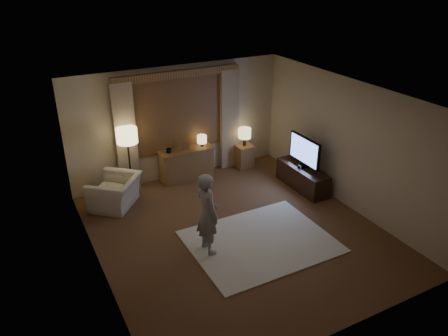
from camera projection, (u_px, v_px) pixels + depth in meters
room at (225, 158)px, 7.99m from camera, size 5.04×5.54×2.64m
rug at (260, 241)px, 7.89m from camera, size 2.50×2.00×0.02m
sideboard at (187, 165)px, 10.04m from camera, size 1.20×0.40×0.70m
picture_frame at (186, 147)px, 9.84m from camera, size 0.16×0.02×0.20m
plant at (169, 148)px, 9.65m from camera, size 0.17×0.13×0.30m
table_lamp_sideboard at (202, 140)px, 9.97m from camera, size 0.22×0.22×0.30m
floor_lamp at (127, 139)px, 9.01m from camera, size 0.44×0.44×1.51m
armchair at (115, 192)px, 8.92m from camera, size 1.28×1.30×0.64m
side_table at (244, 156)px, 10.66m from camera, size 0.40×0.40×0.56m
table_lamp_side at (245, 134)px, 10.41m from camera, size 0.30×0.30×0.44m
tv_stand at (302, 178)px, 9.67m from camera, size 0.45×1.40×0.50m
tv at (305, 151)px, 9.40m from camera, size 0.24×0.98×0.71m
person at (207, 213)px, 7.33m from camera, size 0.38×0.56×1.48m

